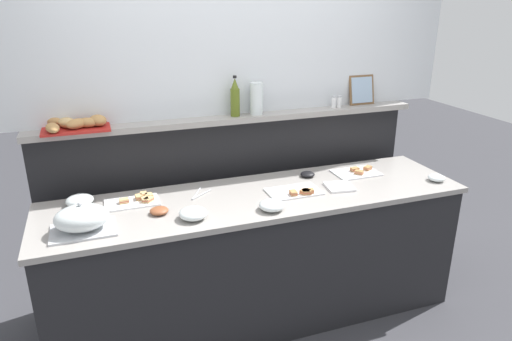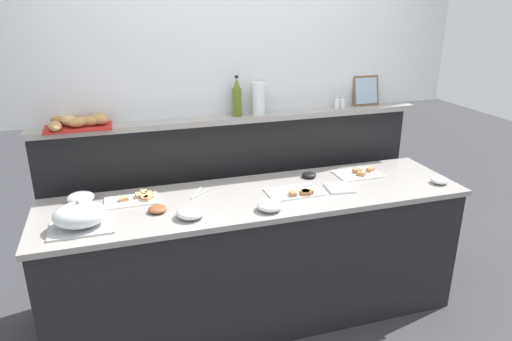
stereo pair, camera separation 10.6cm
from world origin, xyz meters
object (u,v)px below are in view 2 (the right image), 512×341
object	(u,v)px
glass_bowl_small	(81,198)
framed_picture	(366,91)
bread_basket	(77,122)
olive_oil_bottle	(237,98)
water_carafe	(258,99)
sandwich_platter_rear	(359,174)
pepper_shaker	(343,102)
sandwich_platter_front	(296,192)
condiment_bowl_cream	(309,175)
condiment_bowl_red	(158,209)
sandwich_platter_side	(135,199)
glass_bowl_medium	(270,206)
glass_bowl_extra	(440,180)
salt_shaker	(337,103)
napkin_stack	(340,188)
serving_tongs	(198,193)
glass_bowl_large	(191,213)
serving_cloche	(80,216)

from	to	relation	value
glass_bowl_small	framed_picture	xyz separation A→B (m)	(2.07, 0.27, 0.49)
bread_basket	olive_oil_bottle	bearing A→B (deg)	0.36
water_carafe	olive_oil_bottle	bearing A→B (deg)	-179.14
sandwich_platter_rear	pepper_shaker	size ratio (longest dim) A/B	3.64
water_carafe	glass_bowl_small	bearing A→B (deg)	-169.20
sandwich_platter_front	bread_basket	bearing A→B (deg)	158.98
condiment_bowl_cream	framed_picture	xyz separation A→B (m)	(0.57, 0.30, 0.50)
condiment_bowl_red	bread_basket	bearing A→B (deg)	129.28
glass_bowl_small	framed_picture	bearing A→B (deg)	7.42
sandwich_platter_side	sandwich_platter_rear	distance (m)	1.54
glass_bowl_medium	glass_bowl_extra	size ratio (longest dim) A/B	1.31
condiment_bowl_red	condiment_bowl_cream	xyz separation A→B (m)	(1.07, 0.25, -0.00)
salt_shaker	water_carafe	bearing A→B (deg)	180.00
sandwich_platter_rear	glass_bowl_small	xyz separation A→B (m)	(-1.86, 0.09, 0.02)
sandwich_platter_front	pepper_shaker	world-z (taller)	pepper_shaker
condiment_bowl_cream	napkin_stack	distance (m)	0.28
sandwich_platter_side	glass_bowl_small	world-z (taller)	glass_bowl_small
condiment_bowl_red	napkin_stack	world-z (taller)	condiment_bowl_red
glass_bowl_small	napkin_stack	world-z (taller)	glass_bowl_small
condiment_bowl_red	napkin_stack	xyz separation A→B (m)	(1.18, -0.01, -0.01)
glass_bowl_extra	water_carafe	world-z (taller)	water_carafe
glass_bowl_extra	framed_picture	size ratio (longest dim) A/B	0.52
condiment_bowl_red	serving_tongs	distance (m)	0.33
olive_oil_bottle	pepper_shaker	bearing A→B (deg)	0.17
glass_bowl_large	water_carafe	xyz separation A→B (m)	(0.61, 0.64, 0.49)
sandwich_platter_rear	salt_shaker	size ratio (longest dim) A/B	3.64
sandwich_platter_rear	napkin_stack	bearing A→B (deg)	-141.86
glass_bowl_medium	bread_basket	size ratio (longest dim) A/B	0.37
sandwich_platter_side	serving_tongs	xyz separation A→B (m)	(0.39, -0.02, -0.01)
sandwich_platter_rear	napkin_stack	xyz separation A→B (m)	(-0.25, -0.20, -0.00)
serving_tongs	olive_oil_bottle	distance (m)	0.71
glass_bowl_medium	bread_basket	bearing A→B (deg)	147.12
sandwich_platter_rear	water_carafe	xyz separation A→B (m)	(-0.65, 0.32, 0.51)
sandwich_platter_front	framed_picture	xyz separation A→B (m)	(0.77, 0.54, 0.51)
glass_bowl_small	bread_basket	world-z (taller)	bread_basket
napkin_stack	glass_bowl_large	bearing A→B (deg)	-173.03
glass_bowl_medium	olive_oil_bottle	bearing A→B (deg)	90.61
sandwich_platter_front	glass_bowl_medium	xyz separation A→B (m)	(-0.24, -0.18, 0.02)
glass_bowl_medium	olive_oil_bottle	size ratio (longest dim) A/B	0.55
sandwich_platter_front	serving_cloche	xyz separation A→B (m)	(-1.29, -0.09, 0.06)
sandwich_platter_side	glass_bowl_extra	xyz separation A→B (m)	(1.97, -0.33, 0.01)
glass_bowl_extra	water_carafe	xyz separation A→B (m)	(-1.08, 0.63, 0.50)
glass_bowl_small	sandwich_platter_side	bearing A→B (deg)	-12.61
glass_bowl_extra	framed_picture	distance (m)	0.86
sandwich_platter_rear	serving_cloche	world-z (taller)	serving_cloche
glass_bowl_extra	glass_bowl_large	bearing A→B (deg)	-179.61
salt_shaker	framed_picture	size ratio (longest dim) A/B	0.40
napkin_stack	framed_picture	world-z (taller)	framed_picture
salt_shaker	framed_picture	world-z (taller)	framed_picture
sandwich_platter_rear	bread_basket	size ratio (longest dim) A/B	0.77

